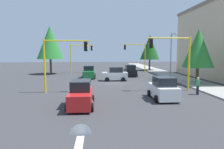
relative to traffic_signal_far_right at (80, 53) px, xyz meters
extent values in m
plane|color=#353538|center=(14.00, 5.69, -3.99)|extent=(120.00, 120.00, 0.00)
cube|color=gray|center=(9.00, 16.19, -3.91)|extent=(80.00, 4.00, 0.15)
cube|color=silver|center=(26.30, 2.69, -3.98)|extent=(2.20, 0.36, 0.01)
cone|color=silver|center=(25.00, 2.69, -3.98)|extent=(0.01, 1.10, 1.10)
cube|color=silver|center=(32.30, 2.69, -3.98)|extent=(2.20, 0.36, 0.01)
cone|color=silver|center=(31.00, 2.69, -3.98)|extent=(0.01, 1.10, 1.10)
cylinder|color=yellow|center=(0.00, -1.81, -1.17)|extent=(0.18, 0.18, 5.63)
cylinder|color=yellow|center=(0.00, 0.44, 1.49)|extent=(0.12, 4.50, 0.12)
cube|color=black|center=(0.00, 2.33, 0.91)|extent=(0.36, 0.32, 0.96)
sphere|color=red|center=(0.00, 2.51, 1.21)|extent=(0.18, 0.18, 0.18)
sphere|color=yellow|center=(0.00, 2.51, 0.91)|extent=(0.18, 0.18, 0.18)
sphere|color=green|center=(0.00, 2.51, 0.61)|extent=(0.18, 0.18, 0.18)
cylinder|color=yellow|center=(20.00, 13.19, -1.14)|extent=(0.18, 0.18, 5.69)
cylinder|color=yellow|center=(20.00, 10.94, 1.56)|extent=(0.12, 4.50, 0.12)
cube|color=black|center=(20.00, 9.05, 0.98)|extent=(0.36, 0.32, 0.96)
sphere|color=red|center=(20.00, 8.87, 1.28)|extent=(0.18, 0.18, 0.18)
sphere|color=yellow|center=(20.00, 8.87, 0.98)|extent=(0.18, 0.18, 0.18)
sphere|color=green|center=(20.00, 8.87, 0.68)|extent=(0.18, 0.18, 0.18)
cylinder|color=yellow|center=(20.00, -1.81, -1.29)|extent=(0.18, 0.18, 5.38)
cylinder|color=yellow|center=(20.00, 0.44, 1.25)|extent=(0.12, 4.50, 0.12)
cube|color=black|center=(20.00, 2.33, 0.67)|extent=(0.36, 0.32, 0.96)
sphere|color=red|center=(20.00, 2.51, 0.97)|extent=(0.18, 0.18, 0.18)
sphere|color=yellow|center=(20.00, 2.51, 0.67)|extent=(0.18, 0.18, 0.18)
sphere|color=green|center=(20.00, 2.51, 0.37)|extent=(0.18, 0.18, 0.18)
cylinder|color=yellow|center=(0.00, 13.19, -1.08)|extent=(0.18, 0.18, 5.82)
cylinder|color=yellow|center=(0.00, 10.94, 1.68)|extent=(0.12, 4.50, 0.12)
cube|color=black|center=(0.00, 9.05, 1.10)|extent=(0.36, 0.32, 0.96)
sphere|color=red|center=(0.00, 8.87, 1.40)|extent=(0.18, 0.18, 0.18)
sphere|color=yellow|center=(0.00, 8.87, 1.10)|extent=(0.18, 0.18, 0.18)
sphere|color=green|center=(0.00, 8.87, 0.80)|extent=(0.18, 0.18, 0.18)
cylinder|color=slate|center=(10.00, 14.89, -0.49)|extent=(0.14, 0.14, 7.00)
cylinder|color=slate|center=(10.90, 14.89, 2.81)|extent=(1.80, 0.10, 0.10)
ellipsoid|color=silver|center=(11.80, 14.89, 2.66)|extent=(0.56, 0.28, 0.20)
cylinder|color=brown|center=(2.00, -5.31, -2.46)|extent=(0.36, 0.36, 3.06)
cone|color=#28752D|center=(2.00, -5.31, 1.93)|extent=(4.89, 4.89, 6.11)
cylinder|color=brown|center=(16.00, 16.19, -2.78)|extent=(0.36, 0.36, 2.40)
cone|color=#28752D|center=(16.00, 16.19, 0.62)|extent=(3.85, 3.85, 4.81)
cylinder|color=brown|center=(-4.00, 15.19, -2.63)|extent=(0.36, 0.36, 2.70)
cone|color=#19511E|center=(-4.00, 15.19, 1.22)|extent=(4.33, 4.33, 5.41)
cube|color=#B2B5BA|center=(12.00, 5.96, -3.30)|extent=(1.65, 3.61, 1.05)
cube|color=black|center=(12.00, 6.14, -2.39)|extent=(1.45, 1.88, 0.76)
cylinder|color=black|center=(12.89, 4.84, -3.69)|extent=(0.20, 0.60, 0.60)
cylinder|color=black|center=(11.11, 4.84, -3.69)|extent=(0.20, 0.60, 0.60)
cylinder|color=black|center=(12.89, 7.08, -3.69)|extent=(0.20, 0.60, 0.60)
cylinder|color=black|center=(11.11, 7.08, -3.69)|extent=(0.20, 0.60, 0.60)
cube|color=white|center=(23.79, 9.20, -3.30)|extent=(3.72, 1.75, 1.05)
cube|color=black|center=(23.98, 9.20, -2.39)|extent=(1.94, 1.54, 0.76)
cylinder|color=black|center=(22.64, 8.26, -3.69)|extent=(0.60, 0.20, 0.60)
cylinder|color=black|center=(22.64, 10.14, -3.69)|extent=(0.60, 0.20, 0.60)
cylinder|color=black|center=(24.95, 8.26, -3.69)|extent=(0.60, 0.20, 0.60)
cylinder|color=black|center=(24.95, 10.14, -3.69)|extent=(0.60, 0.20, 0.60)
cube|color=red|center=(25.80, 2.27, -3.30)|extent=(4.15, 1.61, 1.05)
cube|color=black|center=(25.59, 2.27, -2.39)|extent=(2.16, 1.42, 0.76)
cylinder|color=black|center=(27.08, 3.14, -3.69)|extent=(0.60, 0.20, 0.60)
cylinder|color=black|center=(27.08, 1.41, -3.69)|extent=(0.60, 0.20, 0.60)
cylinder|color=black|center=(24.51, 3.14, -3.69)|extent=(0.60, 0.20, 0.60)
cylinder|color=black|center=(24.51, 1.41, -3.69)|extent=(0.60, 0.20, 0.60)
cube|color=#1E7238|center=(8.87, 2.14, -3.30)|extent=(3.78, 1.75, 1.05)
cube|color=black|center=(8.68, 2.14, -2.39)|extent=(1.97, 1.54, 0.76)
cylinder|color=black|center=(10.05, 3.07, -3.69)|extent=(0.60, 0.20, 0.60)
cylinder|color=black|center=(10.05, 1.20, -3.69)|extent=(0.60, 0.20, 0.60)
cylinder|color=black|center=(7.70, 3.07, -3.69)|extent=(0.60, 0.20, 0.60)
cylinder|color=black|center=(7.70, 1.20, -3.69)|extent=(0.60, 0.20, 0.60)
cube|color=black|center=(6.60, 9.07, -3.30)|extent=(4.00, 1.74, 1.05)
cube|color=black|center=(6.80, 9.07, -2.39)|extent=(2.08, 1.54, 0.76)
cylinder|color=black|center=(5.36, 8.14, -3.69)|extent=(0.60, 0.20, 0.60)
cylinder|color=black|center=(5.36, 10.00, -3.69)|extent=(0.60, 0.20, 0.60)
cylinder|color=black|center=(7.84, 8.14, -3.69)|extent=(0.60, 0.20, 0.60)
cylinder|color=black|center=(7.84, 10.00, -3.69)|extent=(0.60, 0.20, 0.60)
cylinder|color=#262638|center=(22.25, 13.16, -3.56)|extent=(0.16, 0.16, 0.85)
cylinder|color=#262638|center=(22.05, 13.16, -3.56)|extent=(0.16, 0.16, 0.85)
cube|color=green|center=(22.15, 13.16, -2.84)|extent=(0.40, 0.24, 0.60)
sphere|color=tan|center=(22.15, 13.16, -2.40)|extent=(0.22, 0.22, 0.22)
camera|label=1|loc=(40.71, 3.55, 0.07)|focal=32.35mm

